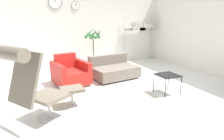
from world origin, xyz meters
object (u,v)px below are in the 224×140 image
couch_low (114,70)px  armchair_red (70,74)px  lounge_chair (30,79)px  shelf_unit (141,28)px  ottoman (72,93)px  side_table (168,77)px  potted_plant (94,51)px

couch_low → armchair_red: bearing=-4.8°
lounge_chair → shelf_unit: shelf_unit is taller
ottoman → side_table: 2.17m
lounge_chair → potted_plant: (2.16, 3.30, -0.22)m
ottoman → side_table: (2.15, -0.22, 0.13)m
lounge_chair → armchair_red: (1.00, 1.82, -0.50)m
couch_low → shelf_unit: size_ratio=0.80×
ottoman → potted_plant: bearing=63.4°
lounge_chair → shelf_unit: (4.29, 3.72, 0.52)m
ottoman → side_table: side_table is taller
ottoman → armchair_red: bearing=78.9°
armchair_red → shelf_unit: 3.93m
couch_low → lounge_chair: bearing=31.5°
potted_plant → shelf_unit: size_ratio=0.80×
ottoman → potted_plant: size_ratio=0.32×
couch_low → shelf_unit: bearing=-145.9°
side_table → potted_plant: bearing=103.5°
ottoman → couch_low: (1.54, 1.42, -0.04)m
armchair_red → side_table: (1.89, -1.57, 0.12)m
armchair_red → side_table: armchair_red is taller
ottoman → couch_low: bearing=42.7°
ottoman → side_table: bearing=-5.9°
armchair_red → shelf_unit: (3.29, 1.90, 1.02)m
armchair_red → potted_plant: bearing=-138.8°
armchair_red → side_table: bearing=129.5°
armchair_red → couch_low: (1.28, 0.07, -0.05)m
side_table → potted_plant: potted_plant is taller
lounge_chair → shelf_unit: bearing=98.4°
potted_plant → shelf_unit: (2.13, 0.42, 0.74)m
armchair_red → side_table: size_ratio=2.14×
ottoman → shelf_unit: bearing=42.4°
armchair_red → potted_plant: 1.90m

